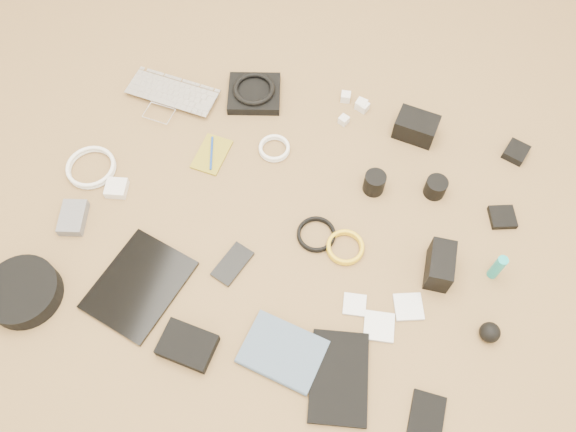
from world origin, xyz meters
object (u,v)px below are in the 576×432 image
(laptop, at_px, (167,103))
(headphone_case, at_px, (23,292))
(tablet, at_px, (139,285))
(phone, at_px, (232,264))
(dslr_camera, at_px, (416,127))
(paperback, at_px, (270,379))

(laptop, relative_size, headphone_case, 1.51)
(laptop, height_order, tablet, laptop)
(tablet, relative_size, phone, 2.22)
(dslr_camera, height_order, tablet, dslr_camera)
(tablet, bearing_deg, headphone_case, -144.53)
(dslr_camera, bearing_deg, phone, -117.56)
(headphone_case, height_order, paperback, headphone_case)
(phone, relative_size, headphone_case, 0.62)
(dslr_camera, height_order, headphone_case, dslr_camera)
(phone, bearing_deg, tablet, -131.54)
(tablet, bearing_deg, dslr_camera, 62.57)
(tablet, distance_m, phone, 0.27)
(phone, distance_m, headphone_case, 0.58)
(laptop, distance_m, tablet, 0.65)
(laptop, xyz_separation_m, dslr_camera, (0.82, 0.11, 0.03))
(tablet, height_order, phone, tablet)
(headphone_case, bearing_deg, paperback, -2.49)
(tablet, xyz_separation_m, paperback, (0.43, -0.15, 0.00))
(laptop, height_order, dslr_camera, dslr_camera)
(laptop, relative_size, paperback, 1.47)
(phone, bearing_deg, dslr_camera, 73.59)
(paperback, bearing_deg, dslr_camera, -5.06)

